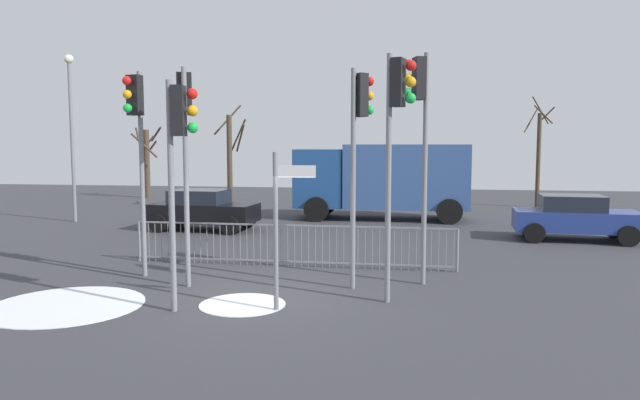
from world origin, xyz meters
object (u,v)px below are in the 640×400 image
(traffic_light_foreground_right, at_px, (185,127))
(direction_sign_post, at_px, (279,222))
(traffic_light_mid_left, at_px, (420,117))
(traffic_light_rear_right, at_px, (137,127))
(traffic_light_rear_left, at_px, (178,143))
(delivery_truck, at_px, (383,177))
(bare_tree_centre, at_px, (230,159))
(traffic_light_mid_right, at_px, (396,122))
(bare_tree_right, at_px, (538,155))
(car_black_near, at_px, (203,209))
(bare_tree_left, at_px, (147,160))
(street_lamp, at_px, (71,120))
(traffic_light_foreground_left, at_px, (359,129))
(car_blue_mid, at_px, (575,217))

(traffic_light_foreground_right, distance_m, direction_sign_post, 3.43)
(traffic_light_mid_left, xyz_separation_m, direction_sign_post, (-2.54, -2.45, -2.02))
(traffic_light_rear_right, relative_size, traffic_light_rear_left, 1.12)
(direction_sign_post, height_order, delivery_truck, delivery_truck)
(delivery_truck, distance_m, bare_tree_centre, 7.60)
(traffic_light_rear_right, xyz_separation_m, traffic_light_mid_right, (5.89, -1.29, 0.03))
(traffic_light_rear_right, xyz_separation_m, direction_sign_post, (3.81, -2.15, -1.81))
(bare_tree_centre, bearing_deg, bare_tree_right, 14.12)
(bare_tree_centre, bearing_deg, car_black_near, -81.30)
(bare_tree_left, bearing_deg, street_lamp, -79.77)
(traffic_light_rear_right, relative_size, traffic_light_mid_right, 0.99)
(traffic_light_foreground_left, relative_size, car_black_near, 1.20)
(direction_sign_post, bearing_deg, car_blue_mid, 51.32)
(bare_tree_left, bearing_deg, car_blue_mid, -30.67)
(car_black_near, relative_size, bare_tree_right, 0.72)
(street_lamp, relative_size, bare_tree_left, 1.59)
(delivery_truck, bearing_deg, traffic_light_mid_left, 96.21)
(traffic_light_rear_right, relative_size, bare_tree_centre, 0.95)
(traffic_light_mid_right, xyz_separation_m, bare_tree_right, (6.49, 18.65, -0.90))
(traffic_light_rear_right, bearing_deg, traffic_light_mid_left, -163.50)
(traffic_light_foreground_left, bearing_deg, street_lamp, -168.66)
(traffic_light_foreground_left, relative_size, delivery_truck, 0.66)
(traffic_light_foreground_right, bearing_deg, traffic_light_rear_left, -94.03)
(traffic_light_mid_right, height_order, street_lamp, street_lamp)
(traffic_light_mid_right, bearing_deg, traffic_light_foreground_left, -127.75)
(bare_tree_centre, bearing_deg, traffic_light_rear_right, -80.83)
(traffic_light_foreground_left, xyz_separation_m, bare_tree_left, (-14.16, 19.44, -1.18))
(traffic_light_rear_right, relative_size, traffic_light_mid_left, 0.94)
(traffic_light_mid_right, relative_size, delivery_truck, 0.68)
(traffic_light_rear_left, height_order, bare_tree_right, bare_tree_right)
(traffic_light_foreground_left, xyz_separation_m, bare_tree_right, (7.30, 17.54, -0.80))
(traffic_light_foreground_left, relative_size, car_blue_mid, 1.19)
(bare_tree_left, distance_m, bare_tree_centre, 8.84)
(traffic_light_foreground_left, height_order, bare_tree_right, bare_tree_right)
(traffic_light_rear_right, distance_m, direction_sign_post, 4.74)
(traffic_light_foreground_left, distance_m, bare_tree_centre, 15.70)
(direction_sign_post, height_order, bare_tree_right, bare_tree_right)
(traffic_light_mid_right, height_order, car_black_near, traffic_light_mid_right)
(delivery_truck, bearing_deg, bare_tree_left, -28.98)
(delivery_truck, bearing_deg, traffic_light_foreground_right, 72.69)
(traffic_light_mid_right, bearing_deg, bare_tree_centre, -135.46)
(traffic_light_mid_left, bearing_deg, traffic_light_mid_right, 144.44)
(traffic_light_rear_right, bearing_deg, traffic_light_mid_right, -178.55)
(traffic_light_rear_right, xyz_separation_m, bare_tree_right, (12.38, 17.35, -0.86))
(traffic_light_rear_left, xyz_separation_m, car_black_near, (-3.28, 9.84, -2.33))
(traffic_light_rear_right, xyz_separation_m, car_blue_mid, (11.42, 7.10, -2.70))
(direction_sign_post, xyz_separation_m, car_blue_mid, (7.61, 9.25, -0.89))
(traffic_light_foreground_left, distance_m, traffic_light_mid_right, 1.37)
(car_black_near, relative_size, street_lamp, 0.59)
(traffic_light_mid_right, height_order, direction_sign_post, traffic_light_mid_right)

